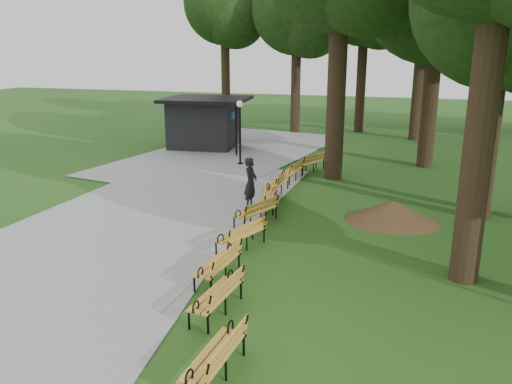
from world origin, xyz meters
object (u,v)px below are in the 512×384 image
(bench_0, at_px, (214,356))
(kiosk, at_px, (203,123))
(bench_1, at_px, (216,295))
(bench_8, at_px, (310,162))
(person, at_px, (251,183))
(dirt_mound, at_px, (392,211))
(lamp_post, at_px, (240,119))
(bench_6, at_px, (276,184))
(bench_2, at_px, (218,264))
(bench_3, at_px, (241,235))
(bench_4, at_px, (256,211))
(bench_5, at_px, (269,196))
(bench_7, at_px, (291,171))

(bench_0, bearing_deg, kiosk, -152.99)
(bench_1, relative_size, bench_8, 1.00)
(person, bearing_deg, dirt_mound, -90.05)
(person, height_order, lamp_post, lamp_post)
(lamp_post, bearing_deg, bench_6, -56.65)
(bench_0, relative_size, bench_2, 1.00)
(person, xyz_separation_m, dirt_mound, (4.99, -0.14, -0.56))
(bench_6, bearing_deg, bench_3, 8.79)
(bench_2, bearing_deg, lamp_post, -159.05)
(dirt_mound, xyz_separation_m, bench_6, (-4.53, 2.03, 0.07))
(dirt_mound, relative_size, bench_6, 1.38)
(kiosk, height_order, bench_1, kiosk)
(dirt_mound, xyz_separation_m, bench_4, (-4.28, -1.56, 0.07))
(kiosk, distance_m, dirt_mound, 15.22)
(bench_1, height_order, bench_5, same)
(bench_8, bearing_deg, bench_6, 18.49)
(dirt_mound, distance_m, bench_3, 5.53)
(dirt_mound, bearing_deg, person, 178.38)
(person, height_order, kiosk, kiosk)
(bench_7, height_order, bench_8, same)
(bench_8, bearing_deg, bench_0, 30.44)
(bench_1, bearing_deg, bench_0, 25.87)
(bench_1, bearing_deg, bench_7, -169.18)
(lamp_post, bearing_deg, bench_5, -63.15)
(bench_2, distance_m, bench_6, 7.96)
(bench_5, bearing_deg, lamp_post, -163.97)
(kiosk, xyz_separation_m, bench_8, (7.04, -4.11, -1.01))
(kiosk, relative_size, bench_3, 2.43)
(dirt_mound, relative_size, bench_3, 1.38)
(bench_5, relative_size, bench_8, 1.00)
(bench_2, distance_m, bench_5, 6.19)
(lamp_post, bearing_deg, dirt_mound, -41.37)
(bench_5, height_order, bench_8, same)
(lamp_post, bearing_deg, bench_0, -72.85)
(bench_2, bearing_deg, bench_7, -172.33)
(bench_5, bearing_deg, bench_8, 166.21)
(bench_5, bearing_deg, bench_3, -6.61)
(kiosk, relative_size, lamp_post, 1.46)
(lamp_post, relative_size, bench_3, 1.66)
(bench_3, bearing_deg, bench_7, -156.09)
(bench_1, distance_m, bench_3, 3.77)
(bench_7, bearing_deg, bench_0, 14.39)
(lamp_post, distance_m, bench_5, 7.44)
(kiosk, relative_size, bench_5, 2.43)
(bench_1, bearing_deg, kiosk, -151.14)
(kiosk, relative_size, bench_1, 2.43)
(bench_0, xyz_separation_m, bench_6, (-1.97, 11.66, 0.00))
(bench_5, distance_m, bench_8, 6.02)
(bench_3, relative_size, bench_8, 1.00)
(bench_7, bearing_deg, bench_5, 8.25)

